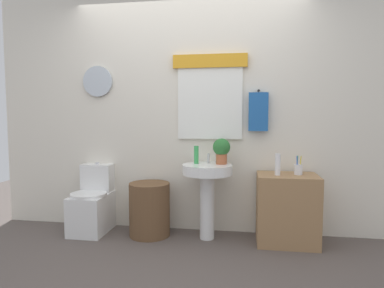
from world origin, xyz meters
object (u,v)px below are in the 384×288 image
object	(u,v)px
toothbrush_cup	(298,169)
wooden_cabinet	(287,209)
pedestal_sink	(207,183)
toilet	(93,205)
soap_bottle	(196,155)
lotion_bottle	(278,164)
laundry_hamper	(150,209)
potted_plant	(222,149)

from	to	relation	value
toothbrush_cup	wooden_cabinet	bearing A→B (deg)	-168.77
pedestal_sink	toothbrush_cup	xyz separation A→B (m)	(0.90, 0.02, 0.16)
wooden_cabinet	toothbrush_cup	size ratio (longest dim) A/B	3.71
toothbrush_cup	toilet	bearing A→B (deg)	179.74
pedestal_sink	wooden_cabinet	xyz separation A→B (m)	(0.80, 0.00, -0.24)
soap_bottle	lotion_bottle	size ratio (longest dim) A/B	0.87
wooden_cabinet	soap_bottle	bearing A→B (deg)	176.87
laundry_hamper	wooden_cabinet	bearing A→B (deg)	0.00
pedestal_sink	soap_bottle	distance (m)	0.31
soap_bottle	laundry_hamper	bearing A→B (deg)	-174.20
laundry_hamper	potted_plant	xyz separation A→B (m)	(0.75, 0.06, 0.64)
pedestal_sink	lotion_bottle	distance (m)	0.73
toilet	toothbrush_cup	xyz separation A→B (m)	(2.16, -0.01, 0.45)
laundry_hamper	potted_plant	bearing A→B (deg)	4.56
pedestal_sink	lotion_bottle	xyz separation A→B (m)	(0.69, -0.04, 0.21)
pedestal_sink	potted_plant	world-z (taller)	potted_plant
soap_bottle	toothbrush_cup	bearing A→B (deg)	-1.67
pedestal_sink	toothbrush_cup	world-z (taller)	toothbrush_cup
laundry_hamper	toothbrush_cup	size ratio (longest dim) A/B	3.02
toilet	pedestal_sink	xyz separation A→B (m)	(1.26, -0.03, 0.29)
pedestal_sink	soap_bottle	xyz separation A→B (m)	(-0.12, 0.05, 0.28)
laundry_hamper	soap_bottle	bearing A→B (deg)	5.80
lotion_bottle	toilet	bearing A→B (deg)	177.95
potted_plant	toothbrush_cup	world-z (taller)	potted_plant
lotion_bottle	potted_plant	bearing A→B (deg)	169.76
wooden_cabinet	lotion_bottle	bearing A→B (deg)	-158.62
laundry_hamper	lotion_bottle	distance (m)	1.40
laundry_hamper	pedestal_sink	size ratio (longest dim) A/B	0.73
laundry_hamper	lotion_bottle	size ratio (longest dim) A/B	2.66
pedestal_sink	soap_bottle	bearing A→B (deg)	157.38
toothbrush_cup	laundry_hamper	bearing A→B (deg)	-179.23
wooden_cabinet	soap_bottle	size ratio (longest dim) A/B	3.73
lotion_bottle	toothbrush_cup	size ratio (longest dim) A/B	1.14
pedestal_sink	potted_plant	xyz separation A→B (m)	(0.14, 0.06, 0.34)
toilet	pedestal_sink	size ratio (longest dim) A/B	0.96
pedestal_sink	wooden_cabinet	world-z (taller)	pedestal_sink
laundry_hamper	potted_plant	world-z (taller)	potted_plant
potted_plant	toothbrush_cup	bearing A→B (deg)	-3.00
toilet	pedestal_sink	bearing A→B (deg)	-1.37
toothbrush_cup	pedestal_sink	bearing A→B (deg)	-178.71
potted_plant	laundry_hamper	bearing A→B (deg)	-175.44
laundry_hamper	soap_bottle	xyz separation A→B (m)	(0.49, 0.05, 0.58)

